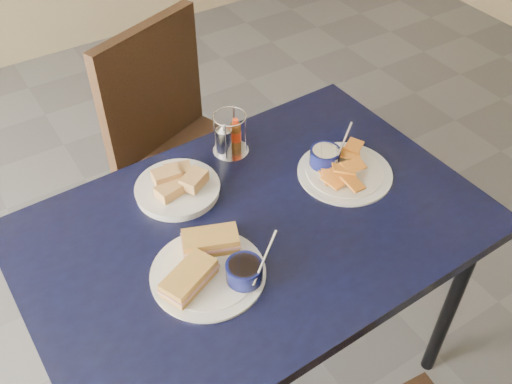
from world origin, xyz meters
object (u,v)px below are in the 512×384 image
dining_table (255,240)px  chair_far (185,135)px  bread_basket (178,186)px  sandwich_plate (211,266)px  plantain_plate (338,167)px  condiment_caddy (229,137)px

dining_table → chair_far: bearing=80.0°
chair_far → bread_basket: (-0.24, -0.45, 0.21)m
sandwich_plate → plantain_plate: size_ratio=1.11×
sandwich_plate → bread_basket: 0.31m
dining_table → condiment_caddy: 0.33m
chair_far → plantain_plate: 0.69m
chair_far → bread_basket: size_ratio=4.15×
chair_far → plantain_plate: bearing=-72.2°
sandwich_plate → condiment_caddy: bearing=54.2°
chair_far → bread_basket: chair_far is taller
dining_table → sandwich_plate: bearing=-155.1°
bread_basket → condiment_caddy: condiment_caddy is taller
plantain_plate → condiment_caddy: size_ratio=2.03×
sandwich_plate → plantain_plate: same height
plantain_plate → condiment_caddy: (-0.22, 0.25, 0.04)m
dining_table → bread_basket: bread_basket is taller
plantain_plate → bread_basket: size_ratio=1.18×
sandwich_plate → condiment_caddy: condiment_caddy is taller
bread_basket → chair_far: bearing=62.4°
dining_table → sandwich_plate: size_ratio=4.03×
chair_far → plantain_plate: chair_far is taller
chair_far → condiment_caddy: chair_far is taller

